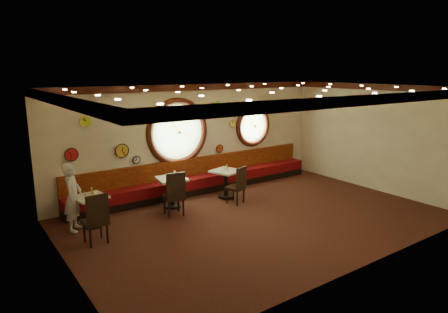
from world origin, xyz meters
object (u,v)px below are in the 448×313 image
(chair_b, at_px, (175,191))
(condiment_a_salt, at_px, (84,194))
(chair_c, at_px, (238,183))
(condiment_c_salt, at_px, (225,168))
(waiter, at_px, (73,197))
(condiment_b_salt, at_px, (169,176))
(table_b, at_px, (172,189))
(condiment_b_bottle, at_px, (175,174))
(table_c, at_px, (226,180))
(condiment_a_bottle, at_px, (92,190))
(table_a, at_px, (91,207))
(condiment_c_bottle, at_px, (227,166))
(chair_a, at_px, (96,216))
(condiment_a_pepper, at_px, (94,195))
(condiment_c_pepper, at_px, (227,169))
(condiment_b_pepper, at_px, (175,176))

(chair_b, height_order, condiment_a_salt, chair_b)
(chair_c, bearing_deg, chair_b, 155.15)
(condiment_c_salt, relative_size, waiter, 0.07)
(chair_c, height_order, condiment_c_salt, chair_c)
(waiter, bearing_deg, condiment_b_salt, -55.29)
(table_b, height_order, condiment_b_bottle, condiment_b_bottle)
(table_b, xyz_separation_m, condiment_c_salt, (1.63, -0.13, 0.34))
(table_c, distance_m, condiment_b_salt, 1.75)
(chair_c, bearing_deg, condiment_a_bottle, 147.33)
(table_c, bearing_deg, chair_c, -93.92)
(condiment_c_salt, bearing_deg, chair_c, -91.31)
(table_a, distance_m, condiment_c_bottle, 4.01)
(table_a, xyz_separation_m, condiment_b_salt, (2.15, 0.19, 0.38))
(table_b, distance_m, table_c, 1.66)
(chair_b, height_order, condiment_c_salt, chair_b)
(chair_a, xyz_separation_m, condiment_b_bottle, (2.52, 1.26, 0.25))
(table_b, distance_m, chair_c, 1.80)
(table_c, bearing_deg, condiment_a_pepper, -179.19)
(table_a, height_order, condiment_c_bottle, condiment_c_bottle)
(condiment_b_bottle, bearing_deg, table_a, -174.73)
(table_b, bearing_deg, condiment_a_salt, -178.81)
(chair_b, relative_size, chair_c, 1.11)
(table_c, height_order, condiment_a_bottle, condiment_a_bottle)
(table_b, bearing_deg, condiment_c_bottle, -0.38)
(chair_b, bearing_deg, table_c, 23.80)
(condiment_a_pepper, bearing_deg, table_c, 0.81)
(condiment_b_bottle, bearing_deg, condiment_c_bottle, -3.22)
(condiment_b_salt, distance_m, condiment_a_pepper, 2.09)
(condiment_b_salt, bearing_deg, table_b, -51.86)
(condiment_c_pepper, distance_m, condiment_b_bottle, 1.54)
(table_b, bearing_deg, condiment_c_pepper, -8.47)
(condiment_a_pepper, relative_size, waiter, 0.05)
(table_a, distance_m, condiment_a_salt, 0.35)
(condiment_c_bottle, height_order, waiter, waiter)
(table_b, relative_size, condiment_a_pepper, 9.88)
(chair_a, distance_m, condiment_b_pepper, 2.69)
(table_a, relative_size, condiment_a_bottle, 4.59)
(condiment_c_pepper, xyz_separation_m, condiment_c_bottle, (0.16, 0.23, 0.02))
(condiment_b_pepper, bearing_deg, chair_a, -155.87)
(condiment_b_salt, bearing_deg, condiment_b_bottle, 7.80)
(condiment_b_salt, height_order, condiment_c_salt, condiment_c_salt)
(condiment_a_bottle, distance_m, waiter, 0.48)
(condiment_b_salt, xyz_separation_m, condiment_c_salt, (1.67, -0.18, 0.00))
(condiment_c_pepper, relative_size, condiment_c_bottle, 0.77)
(table_c, relative_size, condiment_b_pepper, 9.30)
(table_c, distance_m, condiment_c_salt, 0.35)
(chair_a, distance_m, waiter, 1.09)
(condiment_a_salt, bearing_deg, table_a, -41.02)
(chair_b, xyz_separation_m, condiment_b_bottle, (0.40, 0.73, 0.23))
(chair_a, relative_size, condiment_a_salt, 7.08)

